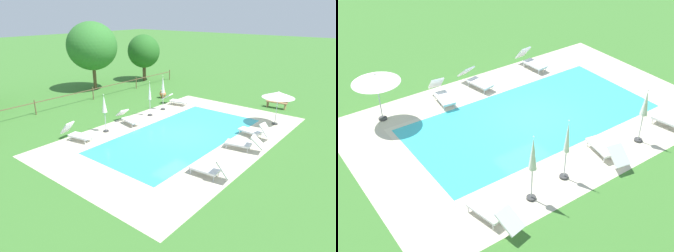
{
  "view_description": "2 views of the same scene",
  "coord_description": "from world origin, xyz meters",
  "views": [
    {
      "loc": [
        -13.23,
        -9.74,
        6.73
      ],
      "look_at": [
        -0.55,
        0.5,
        0.6
      ],
      "focal_mm": 32.7,
      "sensor_mm": 36.0,
      "label": 1
    },
    {
      "loc": [
        9.96,
        12.07,
        9.84
      ],
      "look_at": [
        1.71,
        0.54,
        0.53
      ],
      "focal_mm": 46.32,
      "sensor_mm": 36.0,
      "label": 2
    }
  ],
  "objects": [
    {
      "name": "ground_plane",
      "position": [
        0.0,
        0.0,
        0.0
      ],
      "size": [
        160.0,
        160.0,
        0.0
      ],
      "primitive_type": "plane",
      "color": "#3D752D"
    },
    {
      "name": "pool_deck_paving",
      "position": [
        0.0,
        0.0,
        0.0
      ],
      "size": [
        14.96,
        9.59,
        0.01
      ],
      "primitive_type": "cube",
      "color": "beige",
      "rests_on": "ground"
    },
    {
      "name": "swimming_pool_water",
      "position": [
        0.0,
        0.0,
        0.01
      ],
      "size": [
        10.47,
        5.1,
        0.01
      ],
      "primitive_type": "cube",
      "color": "#38C6D1",
      "rests_on": "ground"
    },
    {
      "name": "pool_coping_rim",
      "position": [
        0.0,
        0.0,
        0.01
      ],
      "size": [
        10.95,
        5.58,
        0.01
      ],
      "color": "beige",
      "rests_on": "ground"
    },
    {
      "name": "sun_lounger_north_mid",
      "position": [
        -3.04,
        -3.86,
        0.39
      ],
      "size": [
        0.75,
        1.91,
        0.98
      ],
      "color": "white",
      "rests_on": "ground"
    },
    {
      "name": "sun_lounger_north_far",
      "position": [
        -0.55,
        3.76,
        0.37
      ],
      "size": [
        0.98,
        2.08,
        0.83
      ],
      "color": "white",
      "rests_on": "ground"
    },
    {
      "name": "sun_lounger_north_end",
      "position": [
        0.41,
        -3.74,
        0.38
      ],
      "size": [
        0.96,
        2.04,
        0.89
      ],
      "color": "white",
      "rests_on": "ground"
    },
    {
      "name": "sun_lounger_south_near_corner",
      "position": [
        4.7,
        4.03,
        0.36
      ],
      "size": [
        0.99,
        2.11,
        0.78
      ],
      "color": "white",
      "rests_on": "ground"
    },
    {
      "name": "sun_lounger_south_mid",
      "position": [
        2.39,
        -3.45,
        0.39
      ],
      "size": [
        0.82,
        1.94,
        0.96
      ],
      "color": "white",
      "rests_on": "ground"
    },
    {
      "name": "patio_umbrella_open_foreground",
      "position": [
        5.19,
        -3.58,
        1.93
      ],
      "size": [
        1.97,
        1.97,
        2.16
      ],
      "color": "#383838",
      "rests_on": "ground"
    },
    {
      "name": "patio_umbrella_closed_row_west",
      "position": [
        1.51,
        3.74,
        1.49
      ],
      "size": [
        0.32,
        0.32,
        2.39
      ],
      "color": "#383838",
      "rests_on": "ground"
    },
    {
      "name": "patio_umbrella_closed_row_mid_west",
      "position": [
        -2.37,
        3.77,
        1.57
      ],
      "size": [
        0.32,
        0.32,
        2.29
      ],
      "color": "#383838",
      "rests_on": "ground"
    },
    {
      "name": "patio_umbrella_closed_row_mid_east",
      "position": [
        3.11,
        3.92,
        1.69
      ],
      "size": [
        0.32,
        0.32,
        2.51
      ],
      "color": "#383838",
      "rests_on": "ground"
    }
  ]
}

